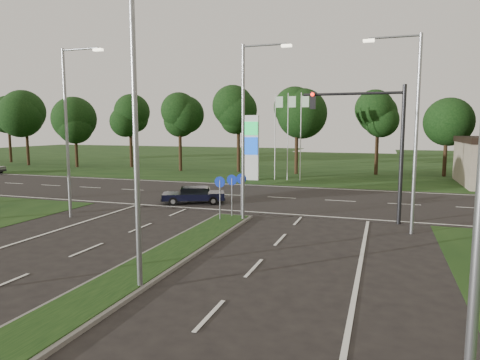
% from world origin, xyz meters
% --- Properties ---
extents(verge_far, '(160.00, 50.00, 0.02)m').
position_xyz_m(verge_far, '(0.00, 55.00, 0.00)').
color(verge_far, black).
rests_on(verge_far, ground).
extents(cross_road, '(160.00, 12.00, 0.02)m').
position_xyz_m(cross_road, '(0.00, 24.00, 0.00)').
color(cross_road, black).
rests_on(cross_road, ground).
extents(median_kerb, '(2.00, 26.00, 0.12)m').
position_xyz_m(median_kerb, '(0.00, 4.00, 0.06)').
color(median_kerb, slate).
rests_on(median_kerb, ground).
extents(streetlight_median_near, '(2.53, 0.22, 9.00)m').
position_xyz_m(streetlight_median_near, '(1.00, 6.00, 5.08)').
color(streetlight_median_near, gray).
rests_on(streetlight_median_near, ground).
extents(streetlight_median_far, '(2.53, 0.22, 9.00)m').
position_xyz_m(streetlight_median_far, '(1.00, 16.00, 5.08)').
color(streetlight_median_far, gray).
rests_on(streetlight_median_far, ground).
extents(streetlight_left_far, '(2.53, 0.22, 9.00)m').
position_xyz_m(streetlight_left_far, '(-8.30, 14.00, 5.08)').
color(streetlight_left_far, gray).
rests_on(streetlight_left_far, ground).
extents(streetlight_right_far, '(2.53, 0.22, 9.00)m').
position_xyz_m(streetlight_right_far, '(8.80, 16.00, 5.08)').
color(streetlight_right_far, gray).
rests_on(streetlight_right_far, ground).
extents(streetlight_right_near, '(2.53, 0.22, 9.00)m').
position_xyz_m(streetlight_right_near, '(8.80, 2.00, 5.08)').
color(streetlight_right_near, gray).
rests_on(streetlight_right_near, ground).
extents(traffic_signal, '(5.10, 0.42, 7.00)m').
position_xyz_m(traffic_signal, '(7.19, 18.00, 4.65)').
color(traffic_signal, black).
rests_on(traffic_signal, ground).
extents(median_signs, '(1.16, 1.76, 2.38)m').
position_xyz_m(median_signs, '(0.00, 16.40, 1.71)').
color(median_signs, gray).
rests_on(median_signs, ground).
extents(gas_pylon, '(5.80, 1.26, 8.00)m').
position_xyz_m(gas_pylon, '(-3.79, 33.05, 3.20)').
color(gas_pylon, silver).
rests_on(gas_pylon, ground).
extents(treeline_far, '(6.00, 6.00, 9.90)m').
position_xyz_m(treeline_far, '(0.10, 39.93, 6.83)').
color(treeline_far, black).
rests_on(treeline_far, ground).
extents(navy_sedan, '(4.24, 3.00, 1.08)m').
position_xyz_m(navy_sedan, '(-3.87, 20.01, 0.58)').
color(navy_sedan, black).
rests_on(navy_sedan, ground).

